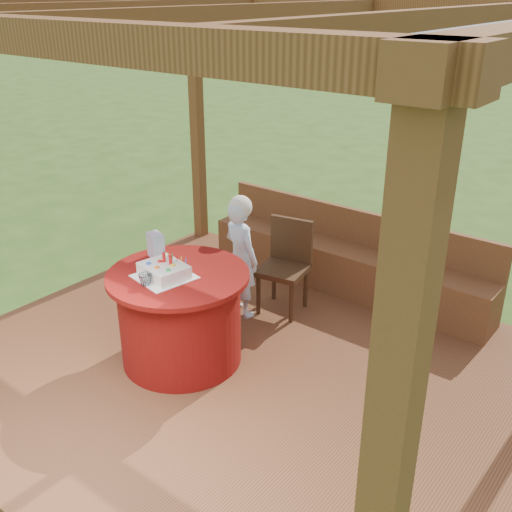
{
  "coord_description": "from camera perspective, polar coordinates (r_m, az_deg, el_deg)",
  "views": [
    {
      "loc": [
        2.63,
        -3.12,
        2.94
      ],
      "look_at": [
        0.0,
        0.25,
        1.0
      ],
      "focal_mm": 42.0,
      "sensor_mm": 36.0,
      "label": 1
    }
  ],
  "objects": [
    {
      "name": "ground",
      "position": [
        5.03,
        -1.79,
        -11.38
      ],
      "size": [
        60.0,
        60.0,
        0.0
      ],
      "primitive_type": "plane",
      "color": "#2D511B",
      "rests_on": "ground"
    },
    {
      "name": "deck",
      "position": [
        4.99,
        -1.8,
        -10.82
      ],
      "size": [
        4.5,
        4.0,
        0.12
      ],
      "primitive_type": "cube",
      "color": "brown",
      "rests_on": "ground"
    },
    {
      "name": "pergola",
      "position": [
        4.12,
        -2.24,
        16.96
      ],
      "size": [
        4.5,
        4.0,
        2.72
      ],
      "color": "brown",
      "rests_on": "deck"
    },
    {
      "name": "bench",
      "position": [
        6.07,
        8.55,
        -0.78
      ],
      "size": [
        3.0,
        0.42,
        0.8
      ],
      "color": "brown",
      "rests_on": "deck"
    },
    {
      "name": "table",
      "position": [
        4.86,
        -7.22,
        -5.74
      ],
      "size": [
        1.12,
        1.12,
        0.78
      ],
      "color": "maroon",
      "rests_on": "deck"
    },
    {
      "name": "chair",
      "position": [
        5.57,
        2.89,
        -0.5
      ],
      "size": [
        0.49,
        0.49,
        0.87
      ],
      "color": "#3C2413",
      "rests_on": "deck"
    },
    {
      "name": "elderly_woman",
      "position": [
        5.42,
        -1.45,
        0.1
      ],
      "size": [
        0.46,
        0.36,
        1.16
      ],
      "color": "#A9D6FB",
      "rests_on": "deck"
    },
    {
      "name": "birthday_cake",
      "position": [
        4.61,
        -8.75,
        -1.39
      ],
      "size": [
        0.46,
        0.46,
        0.18
      ],
      "color": "white",
      "rests_on": "table"
    },
    {
      "name": "gift_bag",
      "position": [
        4.94,
        -9.53,
        1.01
      ],
      "size": [
        0.17,
        0.14,
        0.21
      ],
      "primitive_type": "cube",
      "rotation": [
        0.0,
        0.0,
        -0.33
      ],
      "color": "#EA97CC",
      "rests_on": "table"
    },
    {
      "name": "drinking_glass",
      "position": [
        4.51,
        -10.5,
        -2.24
      ],
      "size": [
        0.12,
        0.12,
        0.09
      ],
      "primitive_type": "imported",
      "rotation": [
        0.0,
        0.0,
        0.19
      ],
      "color": "white",
      "rests_on": "table"
    }
  ]
}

